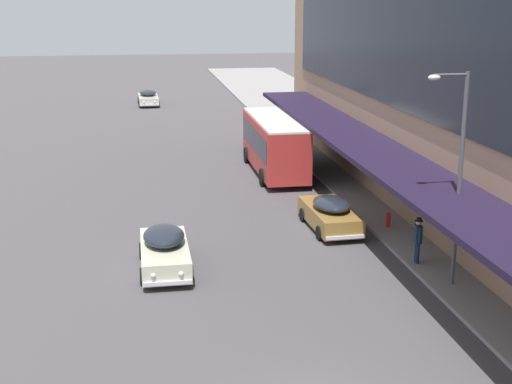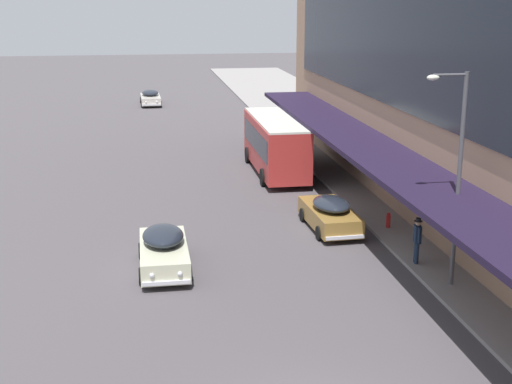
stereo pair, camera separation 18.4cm
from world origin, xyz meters
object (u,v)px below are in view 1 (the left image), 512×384
Objects in this scene: transit_bus_kerbside_front at (275,142)px; sedan_lead_mid at (164,250)px; sedan_far_back at (330,213)px; street_lamp at (457,166)px; sedan_oncoming_rear at (148,98)px; pedestrian_at_kerb at (418,238)px; fire_hydrant at (388,220)px.

transit_bus_kerbside_front is 16.42m from sedan_lead_mid.
transit_bus_kerbside_front is 11.09m from sedan_far_back.
transit_bus_kerbside_front is 1.94× the size of sedan_lead_mid.
sedan_lead_mid is at bearing 160.56° from street_lamp.
pedestrian_at_kerb is at bearing -78.14° from sedan_oncoming_rear.
sedan_oncoming_rear is (0.21, 44.45, -0.07)m from sedan_lead_mid.
transit_bus_kerbside_front is at bearing 64.01° from sedan_lead_mid.
sedan_oncoming_rear is at bearing 101.86° from pedestrian_at_kerb.
sedan_far_back is at bearing -87.52° from transit_bus_kerbside_front.
street_lamp reaches higher than pedestrian_at_kerb.
pedestrian_at_kerb is at bearing -66.69° from sedan_far_back.
sedan_lead_mid is at bearing -162.80° from fire_hydrant.
sedan_oncoming_rear is (-7.44, 40.74, -0.05)m from sedan_far_back.
street_lamp is at bearing -78.31° from sedan_oncoming_rear.
street_lamp is 7.90m from fire_hydrant.
street_lamp is (2.97, -18.30, 2.67)m from transit_bus_kerbside_front.
fire_hydrant is (2.61, -0.53, -0.28)m from sedan_far_back.
pedestrian_at_kerb is at bearing -80.63° from transit_bus_kerbside_front.
sedan_lead_mid is at bearing -154.17° from sedan_far_back.
pedestrian_at_kerb is 4.59m from fire_hydrant.
fire_hydrant is at bearing -76.31° from sedan_oncoming_rear.
sedan_lead_mid is 44.45m from sedan_oncoming_rear.
pedestrian_at_kerb is (9.62, -45.79, 0.45)m from sedan_oncoming_rear.
fire_hydrant is at bearing -75.04° from transit_bus_kerbside_front.
pedestrian_at_kerb is 0.24× the size of street_lamp.
fire_hydrant is (10.26, 3.18, -0.30)m from sedan_lead_mid.
transit_bus_kerbside_front is at bearing -76.81° from sedan_oncoming_rear.
street_lamp reaches higher than transit_bus_kerbside_front.
street_lamp reaches higher than sedan_lead_mid.
sedan_lead_mid is 10.75m from fire_hydrant.
transit_bus_kerbside_front is 12.03m from fire_hydrant.
transit_bus_kerbside_front reaches higher than sedan_lead_mid.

